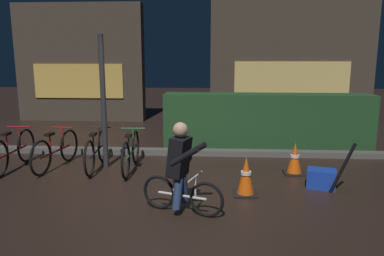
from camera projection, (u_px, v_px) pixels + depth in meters
ground_plane at (177, 191)px, 5.80m from camera, size 40.00×40.00×0.00m
sidewalk_curb at (187, 152)px, 7.95m from camera, size 12.00×0.24×0.12m
hedge_row at (267, 120)px, 8.61m from camera, size 4.80×0.70×1.25m
storefront_left at (80, 63)px, 12.05m from camera, size 4.17×0.54×3.79m
storefront_right at (292, 46)px, 12.20m from camera, size 5.38×0.54×4.90m
street_post at (103, 103)px, 6.83m from camera, size 0.10×0.10×2.49m
parked_bike_leftmost at (13, 151)px, 6.87m from camera, size 0.46×1.69×0.78m
parked_bike_left_mid at (56, 151)px, 6.95m from camera, size 0.46×1.62×0.75m
parked_bike_center_left at (96, 151)px, 6.93m from camera, size 0.46×1.63×0.75m
parked_bike_center_right at (131, 152)px, 6.80m from camera, size 0.46×1.64×0.76m
traffic_cone_near at (246, 176)px, 5.58m from camera, size 0.36×0.36×0.61m
traffic_cone_far at (295, 159)px, 6.60m from camera, size 0.36×0.36×0.58m
blue_crate at (321, 179)px, 5.93m from camera, size 0.51×0.43×0.30m
cyclist at (181, 167)px, 4.90m from camera, size 1.14×0.63×1.25m
closed_umbrella at (343, 168)px, 5.62m from camera, size 0.35×0.13×0.81m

